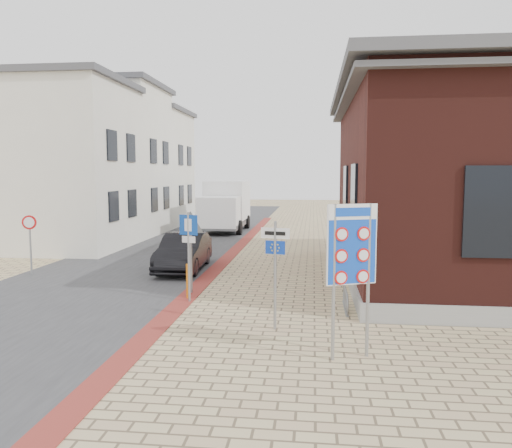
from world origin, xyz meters
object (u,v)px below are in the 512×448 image
at_px(box_truck, 225,205).
at_px(essen_sign, 275,258).
at_px(parking_sign, 189,241).
at_px(bollard, 188,281).
at_px(sedan, 184,252).
at_px(border_sign, 352,247).

relative_size(box_truck, essen_sign, 2.38).
relative_size(essen_sign, parking_sign, 0.99).
bearing_deg(bollard, box_truck, 96.36).
bearing_deg(parking_sign, bollard, 128.46).
distance_m(sedan, border_sign, 10.48).
distance_m(border_sign, parking_sign, 5.85).
height_order(box_truck, parking_sign, box_truck).
relative_size(border_sign, parking_sign, 1.19).
distance_m(sedan, parking_sign, 5.04).
height_order(box_truck, border_sign, box_truck).
height_order(parking_sign, bollard, parking_sign).
bearing_deg(bollard, essen_sign, -42.84).
xyz_separation_m(box_truck, bollard, (1.95, -17.47, -1.14)).
bearing_deg(parking_sign, border_sign, -25.08).
bearing_deg(border_sign, parking_sign, 115.22).
bearing_deg(border_sign, essen_sign, 111.61).
distance_m(essen_sign, parking_sign, 3.47).
relative_size(box_truck, parking_sign, 2.36).
bearing_deg(essen_sign, bollard, 150.95).
height_order(sedan, border_sign, border_sign).
bearing_deg(parking_sign, box_truck, 114.11).
distance_m(sedan, essen_sign, 8.11).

